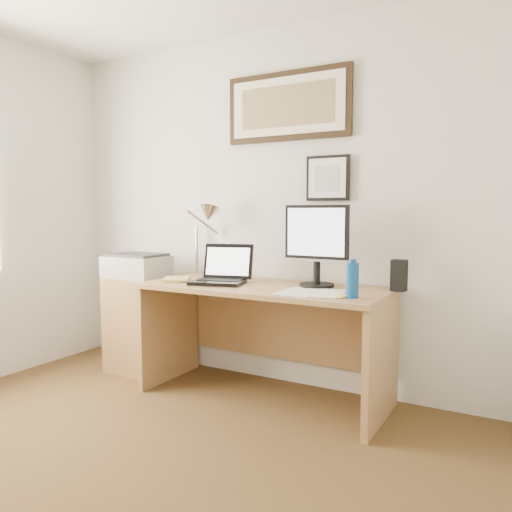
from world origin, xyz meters
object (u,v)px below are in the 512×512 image
Objects in this scene: water_bottle at (353,280)px; book at (164,279)px; desk at (270,319)px; lcd_monitor at (317,241)px; side_cabinet at (144,324)px; printer at (137,266)px; laptop at (222,275)px.

book is (-1.36, 0.02, -0.09)m from water_bottle.
lcd_monitor reaches higher than desk.
book is 0.15× the size of desk.
book is at bearing -166.37° from lcd_monitor.
printer is (-0.04, -0.03, 0.45)m from side_cabinet.
lcd_monitor is at bearing 140.54° from water_bottle.
lcd_monitor is at bearing 13.63° from book.
side_cabinet is 1.80m from water_bottle.
desk reaches higher than side_cabinet.
laptop is at bearing 12.49° from book.
desk is (1.07, 0.04, 0.15)m from side_cabinet.
side_cabinet is 3.11× the size of book.
desk is at bearing 3.21° from printer.
water_bottle is 0.47m from lcd_monitor.
laptop is 0.82m from printer.
lcd_monitor is (-0.33, 0.27, 0.19)m from water_bottle.
lcd_monitor reaches higher than water_bottle.
water_bottle reaches higher than side_cabinet.
side_cabinet is 0.56m from book.
printer reaches higher than desk.
side_cabinet is 1.87× the size of laptop.
book is 0.43m from printer.
lcd_monitor is (1.03, 0.25, 0.28)m from book.
side_cabinet is at bearing 173.07° from water_bottle.
book is at bearing -27.81° from side_cabinet.
printer is (-1.76, 0.18, -0.03)m from water_bottle.
book is 0.43m from laptop.
water_bottle reaches higher than printer.
desk is 0.44m from laptop.
lcd_monitor is 1.45m from printer.
water_bottle is at bearing -5.93° from printer.
lcd_monitor reaches higher than printer.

